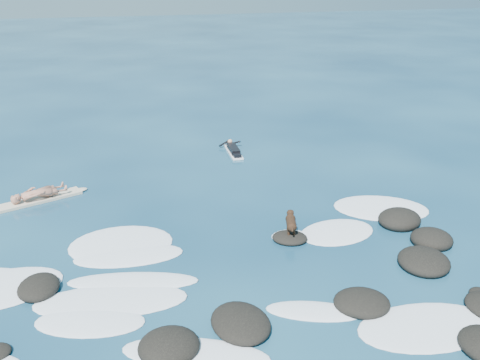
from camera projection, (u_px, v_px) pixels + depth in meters
name	position (u px, v px, depth m)	size (l,w,h in m)	color
ground	(208.00, 273.00, 14.20)	(160.00, 160.00, 0.00)	#0A2642
reef_rocks	(305.00, 301.00, 12.82)	(15.17, 7.67, 0.61)	black
breaking_foam	(178.00, 279.00, 13.92)	(15.93, 8.57, 0.12)	white
standing_surfer_rig	(37.00, 180.00, 18.25)	(3.32, 1.58, 1.96)	beige
paddling_surfer_rig	(233.00, 150.00, 23.29)	(1.01, 2.25, 0.39)	white
dog	(291.00, 222.00, 15.87)	(0.52, 1.17, 0.76)	black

